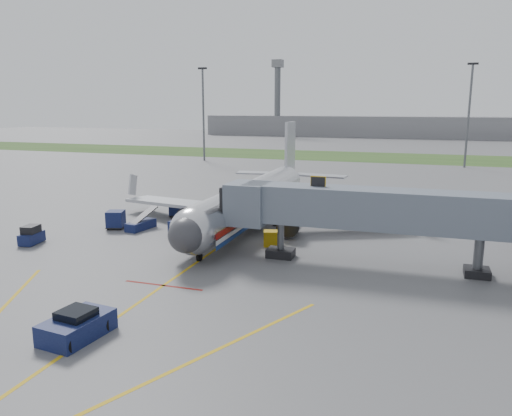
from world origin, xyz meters
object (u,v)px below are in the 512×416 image
(pushback_tug, at_px, (77,326))
(airliner, at_px, (252,200))
(ramp_worker, at_px, (180,230))
(baggage_tug, at_px, (31,236))
(belt_loader, at_px, (141,224))

(pushback_tug, bearing_deg, airliner, 88.82)
(pushback_tug, relative_size, ramp_worker, 2.08)
(pushback_tug, height_order, baggage_tug, baggage_tug)
(baggage_tug, relative_size, belt_loader, 0.61)
(airliner, height_order, ramp_worker, airliner)
(baggage_tug, distance_m, ramp_worker, 13.37)
(ramp_worker, bearing_deg, baggage_tug, 148.42)
(baggage_tug, bearing_deg, belt_loader, 50.20)
(airliner, bearing_deg, belt_loader, -150.83)
(baggage_tug, height_order, ramp_worker, ramp_worker)
(belt_loader, height_order, ramp_worker, belt_loader)
(airliner, bearing_deg, pushback_tug, -91.18)
(airliner, xyz_separation_m, belt_loader, (-10.00, -5.58, -2.15))
(baggage_tug, relative_size, ramp_worker, 1.33)
(pushback_tug, distance_m, belt_loader, 24.11)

